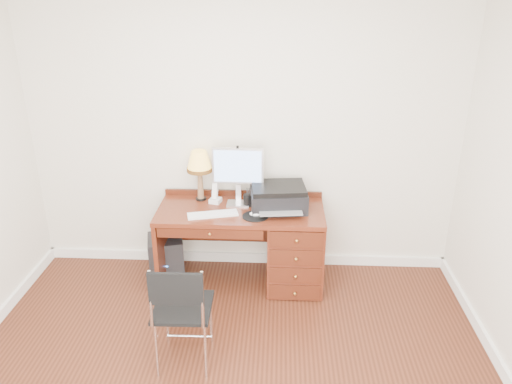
# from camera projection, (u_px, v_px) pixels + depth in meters

# --- Properties ---
(room_shell) EXTENTS (4.00, 4.00, 4.00)m
(room_shell) POSITION_uv_depth(u_px,v_px,m) (234.00, 327.00, 4.06)
(room_shell) COLOR silver
(room_shell) RESTS_ON ground
(desk) EXTENTS (1.50, 0.67, 0.75)m
(desk) POSITION_uv_depth(u_px,v_px,m) (276.00, 242.00, 4.61)
(desk) COLOR #612514
(desk) RESTS_ON ground
(monitor) EXTENTS (0.46, 0.15, 0.53)m
(monitor) POSITION_uv_depth(u_px,v_px,m) (238.00, 169.00, 4.48)
(monitor) COLOR silver
(monitor) RESTS_ON desk
(keyboard) EXTENTS (0.46, 0.23, 0.02)m
(keyboard) POSITION_uv_depth(u_px,v_px,m) (213.00, 214.00, 4.37)
(keyboard) COLOR white
(keyboard) RESTS_ON desk
(mouse_pad) EXTENTS (0.23, 0.23, 0.05)m
(mouse_pad) POSITION_uv_depth(u_px,v_px,m) (255.00, 215.00, 4.34)
(mouse_pad) COLOR black
(mouse_pad) RESTS_ON desk
(printer) EXTENTS (0.53, 0.44, 0.22)m
(printer) POSITION_uv_depth(u_px,v_px,m) (278.00, 197.00, 4.47)
(printer) COLOR black
(printer) RESTS_ON desk
(leg_lamp) EXTENTS (0.23, 0.23, 0.48)m
(leg_lamp) POSITION_uv_depth(u_px,v_px,m) (199.00, 164.00, 4.55)
(leg_lamp) COLOR black
(leg_lamp) RESTS_ON desk
(phone) EXTENTS (0.12, 0.12, 0.20)m
(phone) POSITION_uv_depth(u_px,v_px,m) (215.00, 197.00, 4.60)
(phone) COLOR white
(phone) RESTS_ON desk
(pen_cup) EXTENTS (0.09, 0.09, 0.11)m
(pen_cup) POSITION_uv_depth(u_px,v_px,m) (248.00, 200.00, 4.55)
(pen_cup) COLOR black
(pen_cup) RESTS_ON desk
(chair) EXTENTS (0.42, 0.42, 0.88)m
(chair) POSITION_uv_depth(u_px,v_px,m) (181.00, 305.00, 3.53)
(chair) COLOR black
(chair) RESTS_ON ground
(equipment_box) EXTENTS (0.39, 0.39, 0.38)m
(equipment_box) POSITION_uv_depth(u_px,v_px,m) (166.00, 255.00, 4.84)
(equipment_box) COLOR black
(equipment_box) RESTS_ON ground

